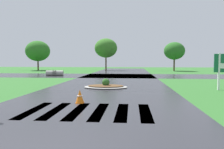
% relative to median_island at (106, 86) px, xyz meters
% --- Properties ---
extents(asphalt_roadway, '(9.06, 80.00, 0.01)m').
position_rel_median_island_xyz_m(asphalt_roadway, '(0.20, -1.84, -0.12)').
color(asphalt_roadway, '#2B2B30').
rests_on(asphalt_roadway, ground).
extents(asphalt_cross_road, '(90.00, 8.15, 0.01)m').
position_rel_median_island_xyz_m(asphalt_cross_road, '(0.20, 12.61, -0.12)').
color(asphalt_cross_road, '#2B2B30').
rests_on(asphalt_cross_road, ground).
extents(crosswalk_stripes, '(4.95, 3.15, 0.01)m').
position_rel_median_island_xyz_m(crosswalk_stripes, '(0.20, -7.60, -0.12)').
color(crosswalk_stripes, white).
rests_on(crosswalk_stripes, ground).
extents(median_island, '(3.21, 2.18, 0.68)m').
position_rel_median_island_xyz_m(median_island, '(0.00, 0.00, 0.00)').
color(median_island, '#9E9B93').
rests_on(median_island, ground).
extents(drainage_pipe_stack, '(2.25, 1.09, 0.71)m').
position_rel_median_island_xyz_m(drainage_pipe_stack, '(-8.03, 11.63, 0.23)').
color(drainage_pipe_stack, '#9E9B93').
rests_on(drainage_pipe_stack, ground).
extents(traffic_cone, '(0.42, 0.42, 0.65)m').
position_rel_median_island_xyz_m(traffic_cone, '(-0.53, -6.00, 0.19)').
color(traffic_cone, orange).
rests_on(traffic_cone, ground).
extents(background_treeline, '(45.73, 5.77, 6.36)m').
position_rel_median_island_xyz_m(background_treeline, '(-3.41, 27.17, 3.84)').
color(background_treeline, '#4C3823').
rests_on(background_treeline, ground).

